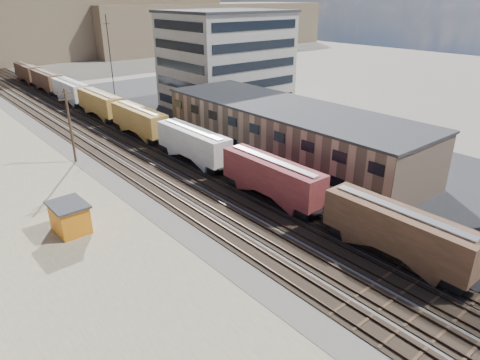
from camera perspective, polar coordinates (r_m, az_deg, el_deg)
ground at (r=36.54m, az=18.05°, el=-12.79°), size 300.00×300.00×0.00m
ballast_bed at (r=72.55m, az=-16.97°, el=5.62°), size 18.00×200.00×0.06m
asphalt_lot at (r=72.15m, az=4.34°, el=6.48°), size 26.00×120.00×0.04m
rail_tracks at (r=72.33m, az=-17.37°, el=5.59°), size 11.40×200.00×0.24m
freight_train at (r=77.11m, az=-15.95°, el=8.90°), size 3.00×119.74×4.46m
warehouse at (r=59.59m, az=6.27°, el=6.42°), size 12.40×40.40×7.25m
office_tower at (r=88.79m, az=-1.90°, el=15.81°), size 22.60×18.60×18.45m
utility_pole_north at (r=61.08m, az=-21.73°, el=6.92°), size 2.20×0.32×10.00m
radio_mast at (r=81.89m, az=-16.76°, el=14.15°), size 1.20×0.16×18.00m
maintenance_shed at (r=43.92m, az=-21.75°, el=-4.62°), size 3.18×4.07×2.93m
parked_car_blue at (r=74.54m, az=1.89°, el=7.64°), size 3.90×5.63×1.43m
parked_car_far at (r=80.64m, az=6.43°, el=8.76°), size 1.95×4.56×1.53m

